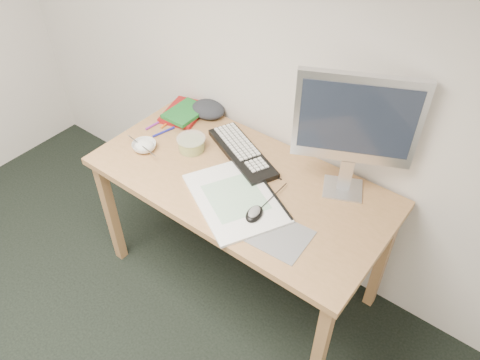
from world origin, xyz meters
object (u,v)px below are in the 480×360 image
object	(u,v)px
keyboard	(242,153)
rice_bowl	(144,146)
sketchpad	(235,198)
desk	(240,192)
monitor	(356,123)

from	to	relation	value
keyboard	rice_bowl	bearing A→B (deg)	-123.13
keyboard	sketchpad	bearing A→B (deg)	-33.47
desk	sketchpad	bearing A→B (deg)	-60.70
keyboard	rice_bowl	world-z (taller)	rice_bowl
monitor	rice_bowl	size ratio (longest dim) A/B	4.85
monitor	keyboard	bearing A→B (deg)	163.78
sketchpad	rice_bowl	world-z (taller)	rice_bowl
desk	rice_bowl	xyz separation A→B (m)	(-0.51, -0.11, 0.10)
desk	sketchpad	size ratio (longest dim) A/B	3.01
monitor	rice_bowl	world-z (taller)	monitor
keyboard	monitor	xyz separation A→B (m)	(0.51, 0.08, 0.35)
desk	monitor	bearing A→B (deg)	29.12
sketchpad	monitor	world-z (taller)	monitor
desk	rice_bowl	world-z (taller)	rice_bowl
sketchpad	rice_bowl	bearing A→B (deg)	-152.18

